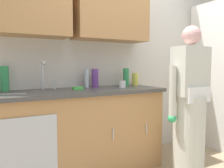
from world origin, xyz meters
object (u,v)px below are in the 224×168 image
object	(u,v)px
bottle_dish_liquid	(5,79)
sponge	(78,88)
bottle_soap	(126,77)
cup_by_sink	(122,84)
knife_on_counter	(12,94)
sink	(50,93)
bottle_water_tall	(135,79)
bottle_cleaner_spray	(87,78)
bottle_water_short	(95,78)
person_at_sink	(189,113)

from	to	relation	value
bottle_dish_liquid	sponge	distance (m)	0.75
bottle_soap	cup_by_sink	distance (m)	0.24
cup_by_sink	knife_on_counter	bearing A→B (deg)	-177.10
sink	sponge	bearing A→B (deg)	2.61
sink	sponge	distance (m)	0.31
bottle_water_tall	sponge	bearing A→B (deg)	-170.79
bottle_soap	sponge	size ratio (longest dim) A/B	2.05
cup_by_sink	knife_on_counter	xyz separation A→B (m)	(-1.21, -0.06, -0.04)
bottle_water_tall	bottle_soap	distance (m)	0.16
bottle_cleaner_spray	knife_on_counter	size ratio (longest dim) A/B	0.91
bottle_water_short	bottle_cleaner_spray	distance (m)	0.10
bottle_soap	knife_on_counter	bearing A→B (deg)	-170.68
person_at_sink	bottle_dish_liquid	world-z (taller)	person_at_sink
person_at_sink	bottle_cleaner_spray	size ratio (longest dim) A/B	7.45
bottle_soap	bottle_dish_liquid	bearing A→B (deg)	176.58
bottle_water_tall	bottle_water_short	size ratio (longest dim) A/B	0.73
sink	bottle_water_tall	distance (m)	1.17
knife_on_counter	sink	bearing A→B (deg)	-150.69
cup_by_sink	knife_on_counter	size ratio (longest dim) A/B	0.34
person_at_sink	bottle_water_tall	distance (m)	0.84
bottle_dish_liquid	bottle_water_short	bearing A→B (deg)	-2.34
bottle_water_tall	cup_by_sink	size ratio (longest dim) A/B	2.01
cup_by_sink	bottle_cleaner_spray	bearing A→B (deg)	148.11
bottle_cleaner_spray	sink	bearing A→B (deg)	-157.98
bottle_water_short	bottle_cleaner_spray	world-z (taller)	bottle_water_short
bottle_water_tall	bottle_cleaner_spray	distance (m)	0.67
bottle_water_tall	bottle_soap	bearing A→B (deg)	-173.83
bottle_water_short	bottle_cleaner_spray	size ratio (longest dim) A/B	1.02
sink	cup_by_sink	bearing A→B (deg)	-1.86
sink	cup_by_sink	size ratio (longest dim) A/B	6.21
bottle_soap	bottle_water_short	distance (m)	0.42
bottle_soap	bottle_cleaner_spray	bearing A→B (deg)	173.11
cup_by_sink	sponge	xyz separation A→B (m)	(-0.54, 0.04, -0.03)
sponge	bottle_cleaner_spray	bearing A→B (deg)	45.48
bottle_soap	sponge	bearing A→B (deg)	-170.13
bottle_soap	knife_on_counter	distance (m)	1.39
knife_on_counter	sponge	size ratio (longest dim) A/B	2.18
bottle_water_tall	knife_on_counter	bearing A→B (deg)	-170.99
cup_by_sink	sponge	distance (m)	0.54
bottle_soap	bottle_cleaner_spray	distance (m)	0.52
person_at_sink	bottle_cleaner_spray	bearing A→B (deg)	137.39
sink	bottle_soap	size ratio (longest dim) A/B	2.21
sink	cup_by_sink	world-z (taller)	sink
bottle_water_short	bottle_cleaner_spray	bearing A→B (deg)	169.50
bottle_water_tall	person_at_sink	bearing A→B (deg)	-75.24
bottle_cleaner_spray	bottle_soap	bearing A→B (deg)	-6.89
person_at_sink	bottle_cleaner_spray	world-z (taller)	person_at_sink
bottle_water_tall	sink	bearing A→B (deg)	-172.53
bottle_water_tall	bottle_dish_liquid	distance (m)	1.56
sponge	sink	bearing A→B (deg)	-177.39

